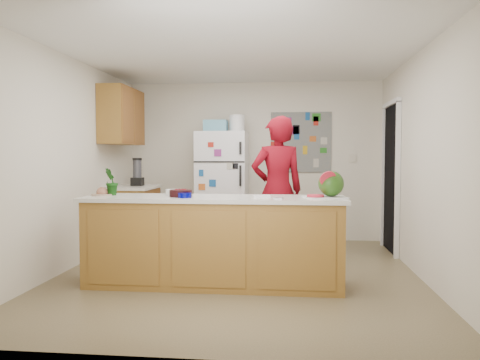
# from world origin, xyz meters

# --- Properties ---
(floor) EXTENTS (4.00, 4.50, 0.02)m
(floor) POSITION_xyz_m (0.00, 0.00, -0.01)
(floor) COLOR brown
(floor) RESTS_ON ground
(wall_back) EXTENTS (4.00, 0.02, 2.50)m
(wall_back) POSITION_xyz_m (0.00, 2.26, 1.25)
(wall_back) COLOR beige
(wall_back) RESTS_ON ground
(wall_left) EXTENTS (0.02, 4.50, 2.50)m
(wall_left) POSITION_xyz_m (-2.01, 0.00, 1.25)
(wall_left) COLOR beige
(wall_left) RESTS_ON ground
(wall_right) EXTENTS (0.02, 4.50, 2.50)m
(wall_right) POSITION_xyz_m (2.01, 0.00, 1.25)
(wall_right) COLOR beige
(wall_right) RESTS_ON ground
(ceiling) EXTENTS (4.00, 4.50, 0.02)m
(ceiling) POSITION_xyz_m (0.00, 0.00, 2.51)
(ceiling) COLOR white
(ceiling) RESTS_ON wall_back
(doorway) EXTENTS (0.03, 0.85, 2.04)m
(doorway) POSITION_xyz_m (1.99, 1.45, 1.02)
(doorway) COLOR black
(doorway) RESTS_ON ground
(peninsula_base) EXTENTS (2.60, 0.62, 0.88)m
(peninsula_base) POSITION_xyz_m (-0.20, -0.50, 0.44)
(peninsula_base) COLOR brown
(peninsula_base) RESTS_ON floor
(peninsula_top) EXTENTS (2.68, 0.70, 0.04)m
(peninsula_top) POSITION_xyz_m (-0.20, -0.50, 0.90)
(peninsula_top) COLOR silver
(peninsula_top) RESTS_ON peninsula_base
(side_counter_base) EXTENTS (0.60, 0.80, 0.86)m
(side_counter_base) POSITION_xyz_m (-1.69, 1.35, 0.43)
(side_counter_base) COLOR brown
(side_counter_base) RESTS_ON floor
(side_counter_top) EXTENTS (0.64, 0.84, 0.04)m
(side_counter_top) POSITION_xyz_m (-1.69, 1.35, 0.88)
(side_counter_top) COLOR silver
(side_counter_top) RESTS_ON side_counter_base
(upper_cabinets) EXTENTS (0.35, 1.00, 0.80)m
(upper_cabinets) POSITION_xyz_m (-1.82, 1.30, 1.90)
(upper_cabinets) COLOR brown
(upper_cabinets) RESTS_ON wall_left
(refrigerator) EXTENTS (0.75, 0.70, 1.70)m
(refrigerator) POSITION_xyz_m (-0.45, 1.88, 0.85)
(refrigerator) COLOR silver
(refrigerator) RESTS_ON floor
(fridge_top_bin) EXTENTS (0.35, 0.28, 0.18)m
(fridge_top_bin) POSITION_xyz_m (-0.55, 1.88, 1.79)
(fridge_top_bin) COLOR #5999B2
(fridge_top_bin) RESTS_ON refrigerator
(photo_collage) EXTENTS (0.95, 0.01, 0.95)m
(photo_collage) POSITION_xyz_m (0.75, 2.24, 1.55)
(photo_collage) COLOR slate
(photo_collage) RESTS_ON wall_back
(person) EXTENTS (0.77, 0.62, 1.83)m
(person) POSITION_xyz_m (0.42, 0.60, 0.91)
(person) COLOR maroon
(person) RESTS_ON floor
(blender_appliance) EXTENTS (0.13, 0.13, 0.38)m
(blender_appliance) POSITION_xyz_m (-1.64, 1.41, 1.09)
(blender_appliance) COLOR black
(blender_appliance) RESTS_ON side_counter_top
(cutting_board) EXTENTS (0.46, 0.40, 0.01)m
(cutting_board) POSITION_xyz_m (0.93, -0.51, 0.93)
(cutting_board) COLOR silver
(cutting_board) RESTS_ON peninsula_top
(watermelon) EXTENTS (0.25, 0.25, 0.25)m
(watermelon) POSITION_xyz_m (0.99, -0.49, 1.06)
(watermelon) COLOR #246218
(watermelon) RESTS_ON cutting_board
(watermelon_slice) EXTENTS (0.17, 0.17, 0.02)m
(watermelon_slice) POSITION_xyz_m (0.83, -0.56, 0.94)
(watermelon_slice) COLOR red
(watermelon_slice) RESTS_ON cutting_board
(cherry_bowl) EXTENTS (0.26, 0.26, 0.07)m
(cherry_bowl) POSITION_xyz_m (-0.53, -0.53, 0.96)
(cherry_bowl) COLOR black
(cherry_bowl) RESTS_ON peninsula_top
(white_bowl) EXTENTS (0.21, 0.21, 0.06)m
(white_bowl) POSITION_xyz_m (-0.63, -0.36, 0.95)
(white_bowl) COLOR white
(white_bowl) RESTS_ON peninsula_top
(cobalt_bowl) EXTENTS (0.14, 0.14, 0.05)m
(cobalt_bowl) POSITION_xyz_m (-0.47, -0.65, 0.95)
(cobalt_bowl) COLOR #000263
(cobalt_bowl) RESTS_ON peninsula_top
(plate) EXTENTS (0.25, 0.25, 0.02)m
(plate) POSITION_xyz_m (-1.40, -0.46, 0.93)
(plate) COLOR #B9AC8C
(plate) RESTS_ON peninsula_top
(paper_towel) EXTENTS (0.19, 0.17, 0.02)m
(paper_towel) POSITION_xyz_m (0.29, -0.51, 0.93)
(paper_towel) COLOR silver
(paper_towel) RESTS_ON peninsula_top
(keys) EXTENTS (0.10, 0.06, 0.01)m
(keys) POSITION_xyz_m (0.46, -0.67, 0.93)
(keys) COLOR gray
(keys) RESTS_ON peninsula_top
(potted_plant) EXTENTS (0.16, 0.18, 0.29)m
(potted_plant) POSITION_xyz_m (-1.30, -0.45, 1.07)
(potted_plant) COLOR #16470D
(potted_plant) RESTS_ON peninsula_top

